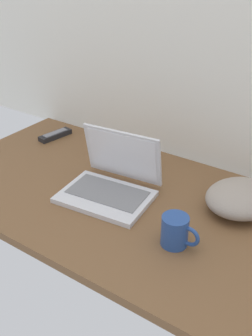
# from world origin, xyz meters

# --- Properties ---
(desk) EXTENTS (1.60, 0.76, 0.03)m
(desk) POSITION_xyz_m (0.00, 0.00, 0.01)
(desk) COLOR brown
(desk) RESTS_ON ground
(laptop) EXTENTS (0.33, 0.29, 0.22)m
(laptop) POSITION_xyz_m (-0.11, -0.00, 0.08)
(laptop) COLOR silver
(laptop) RESTS_ON desk
(coffee_mug) EXTENTS (0.12, 0.08, 0.10)m
(coffee_mug) POSITION_xyz_m (0.20, -0.12, 0.08)
(coffee_mug) COLOR #26478C
(coffee_mug) RESTS_ON desk
(remote_control_far) EXTENTS (0.07, 0.17, 0.02)m
(remote_control_far) POSITION_xyz_m (-0.61, 0.23, 0.04)
(remote_control_far) COLOR black
(remote_control_far) RESTS_ON desk
(cushion) EXTENTS (0.30, 0.32, 0.09)m
(cushion) POSITION_xyz_m (0.30, 0.16, 0.08)
(cushion) COLOR gray
(cushion) RESTS_ON desk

